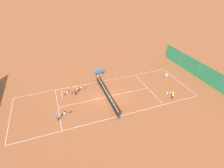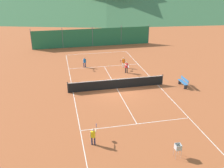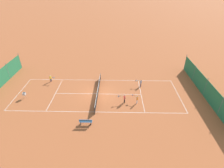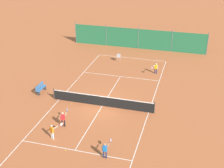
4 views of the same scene
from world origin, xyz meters
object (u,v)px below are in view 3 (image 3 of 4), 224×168
at_px(player_far_baseline, 124,98).
at_px(courtside_bench, 86,122).
at_px(tennis_ball_service_box, 99,105).
at_px(tennis_ball_by_net_right, 143,97).
at_px(tennis_ball_far_corner, 30,83).
at_px(player_near_service, 51,78).
at_px(ball_hopper, 24,94).
at_px(player_far_service, 137,99).
at_px(player_near_baseline, 141,83).
at_px(tennis_net, 98,91).

xyz_separation_m(player_far_baseline, courtside_bench, (4.37, -4.66, -0.29)).
height_order(tennis_ball_service_box, tennis_ball_by_net_right, same).
distance_m(tennis_ball_far_corner, tennis_ball_service_box, 12.97).
distance_m(player_near_service, courtside_bench, 12.17).
bearing_deg(tennis_ball_by_net_right, ball_hopper, -87.80).
bearing_deg(player_near_service, player_far_service, 68.08).
bearing_deg(tennis_ball_service_box, player_near_service, -125.79).
xyz_separation_m(player_near_baseline, tennis_ball_far_corner, (-0.44, -17.90, -0.66)).
height_order(player_far_service, tennis_ball_service_box, player_far_service).
bearing_deg(tennis_ball_by_net_right, player_far_baseline, -64.01).
xyz_separation_m(player_near_baseline, player_near_service, (-1.16, -14.64, -0.01)).
height_order(tennis_ball_service_box, ball_hopper, ball_hopper).
distance_m(player_far_baseline, player_near_baseline, 5.04).
bearing_deg(tennis_net, tennis_ball_far_corner, -103.39).
bearing_deg(tennis_ball_far_corner, player_far_service, 74.24).
relative_size(player_far_service, tennis_ball_service_box, 18.16).
bearing_deg(courtside_bench, player_far_service, 123.87).
height_order(player_far_baseline, tennis_ball_far_corner, player_far_baseline).
distance_m(player_far_service, tennis_ball_by_net_right, 1.95).
relative_size(player_near_service, tennis_ball_service_box, 17.83).
bearing_deg(tennis_ball_far_corner, courtside_bench, 49.27).
distance_m(tennis_net, tennis_ball_far_corner, 11.69).
xyz_separation_m(tennis_ball_service_box, ball_hopper, (-1.47, -10.82, 0.62)).
xyz_separation_m(player_far_service, tennis_ball_service_box, (0.66, -5.11, -0.67)).
relative_size(player_far_service, player_near_baseline, 1.01).
xyz_separation_m(tennis_net, player_near_service, (-3.42, -8.10, 0.19)).
bearing_deg(tennis_ball_far_corner, player_far_baseline, 72.86).
bearing_deg(player_far_baseline, tennis_ball_far_corner, -107.14).
relative_size(player_near_service, ball_hopper, 1.32).
relative_size(player_near_baseline, tennis_ball_service_box, 17.97).
relative_size(player_far_service, courtside_bench, 0.80).
height_order(player_far_baseline, player_near_service, player_far_baseline).
bearing_deg(player_near_service, tennis_net, 67.09).
height_order(tennis_ball_by_net_right, ball_hopper, ball_hopper).
bearing_deg(player_near_baseline, player_far_baseline, -32.83).
height_order(player_near_service, tennis_ball_far_corner, player_near_service).
bearing_deg(player_near_service, player_near_baseline, 85.47).
bearing_deg(tennis_ball_far_corner, ball_hopper, 13.69).
bearing_deg(player_far_service, courtside_bench, -56.13).
relative_size(player_near_baseline, tennis_ball_far_corner, 17.97).
relative_size(player_near_service, courtside_bench, 0.78).
bearing_deg(ball_hopper, player_far_service, 87.09).
relative_size(player_near_baseline, ball_hopper, 1.33).
relative_size(tennis_net, ball_hopper, 10.31).
bearing_deg(ball_hopper, player_near_service, 153.85).
xyz_separation_m(player_far_service, player_near_service, (-5.49, -13.63, -0.01)).
distance_m(player_near_baseline, tennis_ball_far_corner, 17.92).
xyz_separation_m(tennis_net, player_far_baseline, (1.97, 3.81, 0.24)).
height_order(player_far_service, tennis_ball_far_corner, player_far_service).
height_order(ball_hopper, courtside_bench, ball_hopper).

